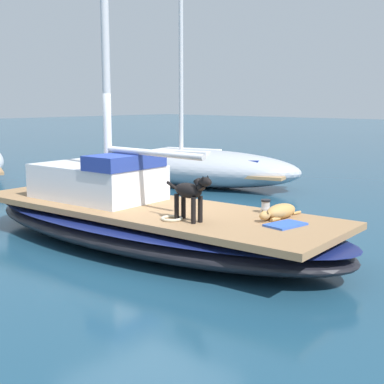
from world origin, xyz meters
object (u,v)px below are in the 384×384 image
at_px(sailboat_main, 148,225).
at_px(deck_winch, 266,207).
at_px(deck_towel, 285,225).
at_px(moored_boat_starboard_side, 200,166).
at_px(coiled_rope, 172,218).
at_px(dog_tan, 279,212).
at_px(dog_black, 190,193).

relative_size(sailboat_main, deck_winch, 35.34).
distance_m(deck_towel, moored_boat_starboard_side, 7.78).
bearing_deg(deck_winch, coiled_rope, 151.94).
height_order(deck_winch, deck_towel, deck_winch).
distance_m(dog_tan, moored_boat_starboard_side, 7.33).
bearing_deg(sailboat_main, deck_towel, -82.34).
relative_size(dog_tan, dog_black, 1.02).
bearing_deg(deck_winch, moored_boat_starboard_side, 50.18).
relative_size(dog_tan, moored_boat_starboard_side, 0.12).
relative_size(dog_black, coiled_rope, 2.90).
height_order(deck_towel, moored_boat_starboard_side, moored_boat_starboard_side).
bearing_deg(coiled_rope, deck_towel, -60.44).
xyz_separation_m(coiled_rope, deck_towel, (0.81, -1.43, -0.01)).
distance_m(dog_black, deck_towel, 1.41).
bearing_deg(deck_winch, dog_tan, -118.80).
bearing_deg(moored_boat_starboard_side, sailboat_main, -146.18).
distance_m(sailboat_main, dog_tan, 2.29).
distance_m(dog_tan, coiled_rope, 1.59).
distance_m(coiled_rope, deck_towel, 1.64).
xyz_separation_m(dog_black, deck_winch, (1.23, -0.45, -0.32)).
height_order(sailboat_main, deck_towel, deck_towel).
bearing_deg(sailboat_main, coiled_rope, -114.76).
bearing_deg(coiled_rope, sailboat_main, 65.24).
distance_m(sailboat_main, coiled_rope, 1.19).
xyz_separation_m(sailboat_main, moored_boat_starboard_side, (5.28, 3.54, 0.23)).
height_order(sailboat_main, moored_boat_starboard_side, moored_boat_starboard_side).
height_order(sailboat_main, dog_tan, dog_tan).
xyz_separation_m(dog_tan, moored_boat_starboard_side, (4.63, 5.69, -0.21)).
bearing_deg(sailboat_main, dog_tan, -73.17).
relative_size(sailboat_main, deck_towel, 13.25).
bearing_deg(dog_tan, deck_towel, -135.41).
bearing_deg(deck_towel, deck_winch, 52.93).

